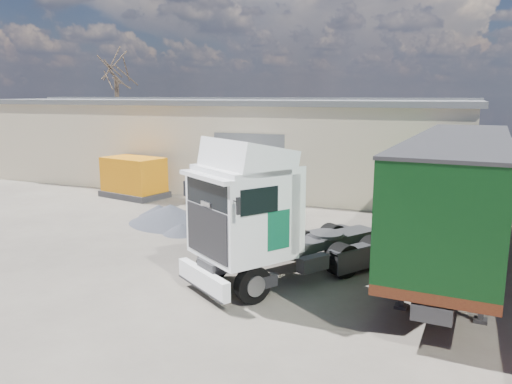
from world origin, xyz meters
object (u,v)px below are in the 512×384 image
at_px(bare_tree, 115,65).
at_px(panel_van, 240,185).
at_px(tractor_unit, 266,223).
at_px(box_trailer, 458,188).
at_px(orange_skip, 134,180).

distance_m(bare_tree, panel_van, 20.69).
distance_m(tractor_unit, box_trailer, 6.49).
relative_size(bare_tree, box_trailer, 0.73).
distance_m(bare_tree, tractor_unit, 30.18).
relative_size(box_trailer, orange_skip, 3.36).
distance_m(tractor_unit, orange_skip, 14.72).
xyz_separation_m(box_trailer, orange_skip, (-16.66, 5.47, -1.67)).
height_order(bare_tree, tractor_unit, bare_tree).
distance_m(box_trailer, panel_van, 11.95).
relative_size(bare_tree, panel_van, 1.84).
distance_m(bare_tree, box_trailer, 31.76).
bearing_deg(tractor_unit, panel_van, 151.35).
bearing_deg(bare_tree, panel_van, -34.92).
distance_m(box_trailer, orange_skip, 17.61).
xyz_separation_m(bare_tree, panel_van, (16.00, -11.17, -6.88)).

